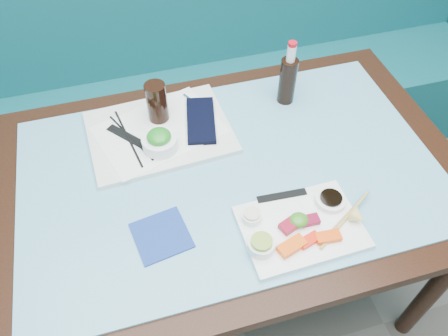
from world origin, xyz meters
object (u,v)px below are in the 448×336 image
object	(u,v)px
dining_table	(230,189)
cola_bottle_body	(287,81)
cola_glass	(157,102)
booth_bench	(180,92)
sashimi_plate	(301,227)
serving_tray	(160,132)
seaweed_bowl	(160,143)
blue_napkin	(161,235)

from	to	relation	value
dining_table	cola_bottle_body	xyz separation A→B (m)	(0.27, 0.25, 0.17)
dining_table	cola_glass	world-z (taller)	cola_glass
cola_bottle_body	booth_bench	bearing A→B (deg)	114.49
sashimi_plate	serving_tray	distance (m)	0.54
cola_glass	seaweed_bowl	bearing A→B (deg)	-98.75
seaweed_bowl	cola_glass	xyz separation A→B (m)	(0.02, 0.13, 0.05)
serving_tray	seaweed_bowl	size ratio (longest dim) A/B	4.07
cola_glass	booth_bench	bearing A→B (deg)	74.25
sashimi_plate	cola_bottle_body	bearing A→B (deg)	72.13
cola_glass	serving_tray	bearing A→B (deg)	-100.30
serving_tray	cola_glass	distance (m)	0.09
seaweed_bowl	cola_bottle_body	xyz separation A→B (m)	(0.45, 0.12, 0.04)
sashimi_plate	cola_glass	xyz separation A→B (m)	(-0.29, 0.51, 0.08)
serving_tray	cola_bottle_body	world-z (taller)	cola_bottle_body
dining_table	booth_bench	bearing A→B (deg)	90.00
dining_table	serving_tray	world-z (taller)	serving_tray
blue_napkin	seaweed_bowl	bearing A→B (deg)	79.46
cola_glass	blue_napkin	xyz separation A→B (m)	(-0.08, -0.43, -0.08)
dining_table	serving_tray	xyz separation A→B (m)	(-0.17, 0.21, 0.10)
serving_tray	cola_glass	size ratio (longest dim) A/B	3.23
booth_bench	sashimi_plate	xyz separation A→B (m)	(0.12, -1.09, 0.39)
dining_table	blue_napkin	size ratio (longest dim) A/B	10.12
booth_bench	dining_table	distance (m)	0.89
serving_tray	seaweed_bowl	world-z (taller)	seaweed_bowl
booth_bench	serving_tray	bearing A→B (deg)	-105.29
seaweed_bowl	cola_bottle_body	bearing A→B (deg)	14.81
booth_bench	sashimi_plate	world-z (taller)	booth_bench
booth_bench	cola_glass	size ratio (longest dim) A/B	22.18
sashimi_plate	serving_tray	world-z (taller)	same
sashimi_plate	blue_napkin	xyz separation A→B (m)	(-0.36, 0.08, -0.01)
cola_glass	cola_bottle_body	size ratio (longest dim) A/B	0.84
booth_bench	blue_napkin	xyz separation A→B (m)	(-0.24, -1.00, 0.39)
serving_tray	cola_bottle_body	xyz separation A→B (m)	(0.44, 0.04, 0.07)
booth_bench	dining_table	size ratio (longest dim) A/B	2.14
booth_bench	cola_bottle_body	distance (m)	0.80
seaweed_bowl	cola_glass	bearing A→B (deg)	81.25
dining_table	seaweed_bowl	xyz separation A→B (m)	(-0.18, 0.13, 0.13)
dining_table	sashimi_plate	size ratio (longest dim) A/B	4.46
seaweed_bowl	cola_glass	world-z (taller)	cola_glass
serving_tray	booth_bench	bearing A→B (deg)	71.23
serving_tray	blue_napkin	world-z (taller)	serving_tray
cola_glass	cola_bottle_body	xyz separation A→B (m)	(0.43, -0.01, -0.00)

